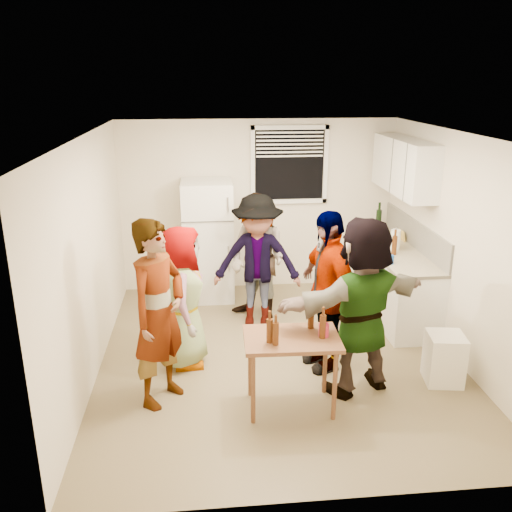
{
  "coord_description": "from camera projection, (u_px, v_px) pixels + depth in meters",
  "views": [
    {
      "loc": [
        -0.81,
        -5.5,
        3.07
      ],
      "look_at": [
        -0.23,
        0.23,
        1.15
      ],
      "focal_mm": 38.0,
      "sensor_mm": 36.0,
      "label": 1
    }
  ],
  "objects": [
    {
      "name": "beer_bottle_table",
      "position": [
        276.0,
        344.0,
        4.91
      ],
      "size": [
        0.06,
        0.06,
        0.22
      ],
      "primitive_type": "cylinder",
      "color": "#47230C",
      "rests_on": "serving_table"
    },
    {
      "name": "trash_bin",
      "position": [
        444.0,
        360.0,
        5.65
      ],
      "size": [
        0.41,
        0.41,
        0.54
      ],
      "primitive_type": "cube",
      "rotation": [
        0.0,
        0.0,
        -0.15
      ],
      "color": "white",
      "rests_on": "ground"
    },
    {
      "name": "beer_bottle_counter",
      "position": [
        394.0,
        255.0,
        6.91
      ],
      "size": [
        0.06,
        0.06,
        0.25
      ],
      "primitive_type": "cylinder",
      "color": "#47230C",
      "rests_on": "countertop"
    },
    {
      "name": "backsplash",
      "position": [
        415.0,
        234.0,
        7.17
      ],
      "size": [
        0.03,
        2.2,
        0.36
      ],
      "primitive_type": "cube",
      "color": "#B0ACA1",
      "rests_on": "countertop"
    },
    {
      "name": "picture_frame",
      "position": [
        402.0,
        235.0,
        7.48
      ],
      "size": [
        0.02,
        0.18,
        0.15
      ],
      "primitive_type": "cube",
      "color": "gold",
      "rests_on": "countertop"
    },
    {
      "name": "serving_table",
      "position": [
        290.0,
        406.0,
        5.29
      ],
      "size": [
        0.91,
        0.62,
        0.75
      ],
      "primitive_type": null,
      "rotation": [
        0.0,
        0.0,
        -0.03
      ],
      "color": "brown",
      "rests_on": "ground"
    },
    {
      "name": "refrigerator",
      "position": [
        208.0,
        241.0,
        7.68
      ],
      "size": [
        0.7,
        0.7,
        1.7
      ],
      "primitive_type": "cube",
      "color": "white",
      "rests_on": "ground"
    },
    {
      "name": "upper_cabinets",
      "position": [
        404.0,
        166.0,
        7.07
      ],
      "size": [
        0.34,
        1.6,
        0.7
      ],
      "primitive_type": "cube",
      "color": "white",
      "rests_on": "room"
    },
    {
      "name": "wine_bottle",
      "position": [
        378.0,
        231.0,
        7.98
      ],
      "size": [
        0.08,
        0.08,
        0.31
      ],
      "primitive_type": "cylinder",
      "color": "black",
      "rests_on": "countertop"
    },
    {
      "name": "guest_orange",
      "position": [
        357.0,
        387.0,
        5.61
      ],
      "size": [
        2.22,
        2.3,
        0.54
      ],
      "primitive_type": "imported",
      "rotation": [
        0.0,
        0.0,
        3.49
      ],
      "color": "#C97C4E",
      "rests_on": "ground"
    },
    {
      "name": "guest_back_left",
      "position": [
        257.0,
        320.0,
        7.17
      ],
      "size": [
        1.79,
        1.75,
        0.64
      ],
      "primitive_type": "imported",
      "rotation": [
        0.0,
        0.0,
        -0.82
      ],
      "color": "brown",
      "rests_on": "ground"
    },
    {
      "name": "countertop",
      "position": [
        393.0,
        249.0,
        7.21
      ],
      "size": [
        0.64,
        2.22,
        0.04
      ],
      "primitive_type": "cube",
      "color": "#BAAE92",
      "rests_on": "counter_lower"
    },
    {
      "name": "room",
      "position": [
        278.0,
        356.0,
        6.24
      ],
      "size": [
        4.0,
        4.5,
        2.5
      ],
      "primitive_type": null,
      "color": "#EEE3CC",
      "rests_on": "ground"
    },
    {
      "name": "counter_lower",
      "position": [
        391.0,
        280.0,
        7.35
      ],
      "size": [
        0.6,
        2.2,
        0.86
      ],
      "primitive_type": "cube",
      "color": "white",
      "rests_on": "ground"
    },
    {
      "name": "guest_black",
      "position": [
        324.0,
        364.0,
        6.06
      ],
      "size": [
        1.98,
        1.46,
        0.43
      ],
      "primitive_type": "imported",
      "rotation": [
        0.0,
        0.0,
        -1.31
      ],
      "color": "black",
      "rests_on": "ground"
    },
    {
      "name": "guest_stripe",
      "position": [
        164.0,
        398.0,
        5.43
      ],
      "size": [
        1.91,
        1.62,
        0.44
      ],
      "primitive_type": "imported",
      "rotation": [
        0.0,
        0.0,
        0.96
      ],
      "color": "#141933",
      "rests_on": "ground"
    },
    {
      "name": "paper_towel",
      "position": [
        395.0,
        250.0,
        7.1
      ],
      "size": [
        0.13,
        0.13,
        0.27
      ],
      "primitive_type": "cylinder",
      "color": "white",
      "rests_on": "countertop"
    },
    {
      "name": "blue_cup",
      "position": [
        390.0,
        264.0,
        6.58
      ],
      "size": [
        0.08,
        0.08,
        0.11
      ],
      "primitive_type": "cylinder",
      "color": "#184EB2",
      "rests_on": "countertop"
    },
    {
      "name": "red_cup",
      "position": [
        323.0,
        336.0,
        5.06
      ],
      "size": [
        0.1,
        0.1,
        0.13
      ],
      "primitive_type": "cylinder",
      "color": "#A91E3C",
      "rests_on": "serving_table"
    },
    {
      "name": "window",
      "position": [
        289.0,
        165.0,
        7.78
      ],
      "size": [
        1.12,
        0.1,
        1.06
      ],
      "primitive_type": null,
      "color": "white",
      "rests_on": "room"
    },
    {
      "name": "guest_back_right",
      "position": [
        257.0,
        323.0,
        7.08
      ],
      "size": [
        1.34,
        1.85,
        0.63
      ],
      "primitive_type": "imported",
      "rotation": [
        0.0,
        0.0,
        -0.15
      ],
      "color": "#434348",
      "rests_on": "ground"
    },
    {
      "name": "kettle",
      "position": [
        391.0,
        249.0,
        7.15
      ],
      "size": [
        0.26,
        0.23,
        0.18
      ],
      "primitive_type": null,
      "rotation": [
        0.0,
        0.0,
        -0.25
      ],
      "color": "silver",
      "rests_on": "countertop"
    },
    {
      "name": "guest_grey",
      "position": [
        186.0,
        362.0,
        6.1
      ],
      "size": [
        1.6,
        0.8,
        0.51
      ],
      "primitive_type": "imported",
      "rotation": [
        0.0,
        0.0,
        1.58
      ],
      "color": "gray",
      "rests_on": "ground"
    }
  ]
}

